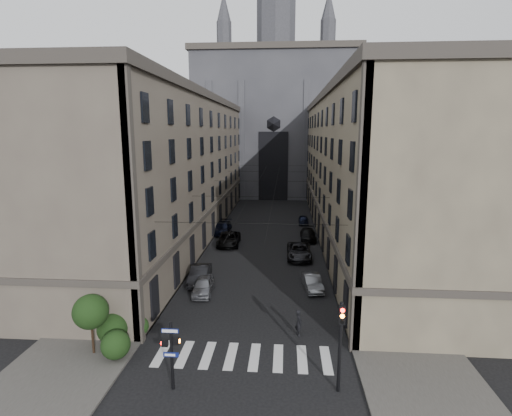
% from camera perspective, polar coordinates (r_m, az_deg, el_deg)
% --- Properties ---
extents(ground, '(260.00, 260.00, 0.00)m').
position_cam_1_polar(ground, '(22.90, -3.42, -26.91)').
color(ground, black).
rests_on(ground, ground).
extents(sidewalk_left, '(7.00, 80.00, 0.15)m').
position_cam_1_polar(sidewalk_left, '(57.21, -9.08, -3.38)').
color(sidewalk_left, '#383533').
rests_on(sidewalk_left, ground).
extents(sidewalk_right, '(7.00, 80.00, 0.15)m').
position_cam_1_polar(sidewalk_right, '(56.26, 12.27, -3.74)').
color(sidewalk_right, '#383533').
rests_on(sidewalk_right, ground).
extents(zebra_crossing, '(11.00, 3.20, 0.01)m').
position_cam_1_polar(zebra_crossing, '(26.99, -1.91, -20.42)').
color(zebra_crossing, beige).
rests_on(zebra_crossing, ground).
extents(building_left, '(13.60, 60.60, 18.85)m').
position_cam_1_polar(building_left, '(56.44, -12.28, 5.87)').
color(building_left, '#4D443B').
rests_on(building_left, ground).
extents(building_right, '(13.60, 60.60, 18.85)m').
position_cam_1_polar(building_right, '(55.21, 15.70, 5.61)').
color(building_right, brown).
rests_on(building_right, ground).
extents(gothic_tower, '(35.00, 23.00, 58.00)m').
position_cam_1_polar(gothic_tower, '(92.99, 2.76, 13.19)').
color(gothic_tower, '#2D2D33').
rests_on(gothic_tower, ground).
extents(pedestrian_signal_left, '(1.02, 0.38, 4.00)m').
position_cam_1_polar(pedestrian_signal_left, '(23.48, -12.01, -19.29)').
color(pedestrian_signal_left, black).
rests_on(pedestrian_signal_left, ground).
extents(traffic_light_right, '(0.34, 0.50, 5.20)m').
position_cam_1_polar(traffic_light_right, '(22.77, 11.99, -17.52)').
color(traffic_light_right, black).
rests_on(traffic_light_right, ground).
extents(shrub_cluster, '(3.90, 4.40, 3.90)m').
position_cam_1_polar(shrub_cluster, '(28.33, -20.45, -15.42)').
color(shrub_cluster, black).
rests_on(shrub_cluster, sidewalk_left).
extents(tram_wires, '(14.00, 60.00, 0.43)m').
position_cam_1_polar(tram_wires, '(54.04, 1.53, 3.67)').
color(tram_wires, black).
rests_on(tram_wires, ground).
extents(car_left_near, '(1.95, 4.33, 1.44)m').
position_cam_1_polar(car_left_near, '(35.97, -7.55, -10.93)').
color(car_left_near, slate).
rests_on(car_left_near, ground).
extents(car_left_midnear, '(1.88, 4.86, 1.58)m').
position_cam_1_polar(car_left_midnear, '(38.39, -8.04, -9.41)').
color(car_left_midnear, black).
rests_on(car_left_midnear, ground).
extents(car_left_midfar, '(2.83, 5.81, 1.59)m').
position_cam_1_polar(car_left_midfar, '(50.14, -3.92, -4.45)').
color(car_left_midfar, black).
rests_on(car_left_midfar, ground).
extents(car_left_far, '(2.27, 5.38, 1.55)m').
position_cam_1_polar(car_left_far, '(56.12, -4.84, -2.82)').
color(car_left_far, black).
rests_on(car_left_far, ground).
extents(car_right_near, '(1.96, 4.24, 1.35)m').
position_cam_1_polar(car_right_near, '(36.90, 8.03, -10.45)').
color(car_right_near, slate).
rests_on(car_right_near, ground).
extents(car_right_midnear, '(2.70, 5.81, 1.61)m').
position_cam_1_polar(car_right_midnear, '(45.33, 6.19, -6.15)').
color(car_right_midnear, black).
rests_on(car_right_midnear, ground).
extents(car_right_midfar, '(2.01, 4.92, 1.43)m').
position_cam_1_polar(car_right_midfar, '(52.88, 7.46, -3.80)').
color(car_right_midfar, black).
rests_on(car_right_midfar, ground).
extents(car_right_far, '(1.57, 3.80, 1.29)m').
position_cam_1_polar(car_right_far, '(61.79, 6.80, -1.71)').
color(car_right_far, black).
rests_on(car_right_far, ground).
extents(pedestrian, '(0.65, 0.80, 1.89)m').
position_cam_1_polar(pedestrian, '(29.06, 6.11, -15.95)').
color(pedestrian, black).
rests_on(pedestrian, ground).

